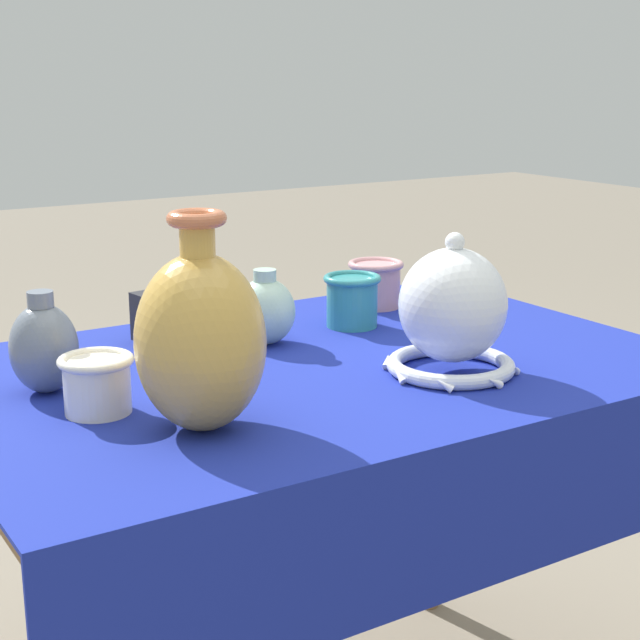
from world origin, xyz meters
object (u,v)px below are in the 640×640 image
(vase_tall_bulbous, at_px, (200,339))
(cup_wide_rose, at_px, (376,282))
(vase_dome_bell, at_px, (452,315))
(mosaic_tile_box, at_px, (184,316))
(jar_round_slate, at_px, (44,347))
(cup_wide_teal, at_px, (352,299))
(cup_wide_ivory, at_px, (97,382))
(jar_round_celadon, at_px, (265,310))

(vase_tall_bulbous, relative_size, cup_wide_rose, 2.62)
(vase_tall_bulbous, bearing_deg, vase_dome_bell, 2.12)
(mosaic_tile_box, xyz_separation_m, jar_round_slate, (-0.27, -0.15, 0.02))
(vase_dome_bell, bearing_deg, jar_round_slate, 156.70)
(mosaic_tile_box, relative_size, cup_wide_teal, 1.55)
(vase_dome_bell, distance_m, mosaic_tile_box, 0.45)
(cup_wide_ivory, bearing_deg, jar_round_celadon, 26.37)
(jar_round_celadon, bearing_deg, cup_wide_rose, 20.59)
(jar_round_slate, relative_size, jar_round_celadon, 1.16)
(vase_tall_bulbous, relative_size, jar_round_celadon, 2.21)
(vase_dome_bell, relative_size, mosaic_tile_box, 1.35)
(cup_wide_teal, distance_m, cup_wide_ivory, 0.55)
(cup_wide_rose, height_order, cup_wide_ivory, cup_wide_rose)
(jar_round_slate, bearing_deg, vase_tall_bulbous, -63.43)
(jar_round_slate, relative_size, cup_wide_ivory, 1.45)
(cup_wide_ivory, bearing_deg, cup_wide_rose, 23.75)
(jar_round_slate, distance_m, cup_wide_rose, 0.69)
(jar_round_celadon, distance_m, cup_wide_rose, 0.31)
(cup_wide_rose, xyz_separation_m, cup_wide_ivory, (-0.63, -0.28, -0.01))
(cup_wide_teal, bearing_deg, jar_round_celadon, -174.54)
(vase_tall_bulbous, distance_m, mosaic_tile_box, 0.42)
(vase_dome_bell, bearing_deg, cup_wide_teal, 85.12)
(jar_round_slate, height_order, cup_wide_rose, jar_round_slate)
(jar_round_celadon, bearing_deg, vase_dome_bell, -61.03)
(cup_wide_rose, bearing_deg, mosaic_tile_box, -177.62)
(jar_round_slate, bearing_deg, mosaic_tile_box, 28.03)
(cup_wide_ivory, bearing_deg, vase_dome_bell, -12.41)
(vase_dome_bell, xyz_separation_m, jar_round_celadon, (-0.15, 0.28, -0.03))
(cup_wide_ivory, bearing_deg, vase_tall_bulbous, -54.15)
(jar_round_slate, bearing_deg, jar_round_celadon, 7.86)
(vase_dome_bell, relative_size, jar_round_celadon, 1.70)
(vase_dome_bell, relative_size, cup_wide_rose, 2.02)
(cup_wide_rose, height_order, cup_wide_teal, cup_wide_teal)
(jar_round_slate, height_order, cup_wide_teal, jar_round_slate)
(jar_round_slate, xyz_separation_m, cup_wide_rose, (0.67, 0.16, -0.02))
(vase_dome_bell, relative_size, cup_wide_ivory, 2.13)
(cup_wide_rose, xyz_separation_m, cup_wide_teal, (-0.12, -0.09, 0.00))
(jar_round_celadon, height_order, cup_wide_teal, jar_round_celadon)
(vase_dome_bell, distance_m, jar_round_celadon, 0.32)
(vase_tall_bulbous, relative_size, mosaic_tile_box, 1.76)
(vase_dome_bell, xyz_separation_m, cup_wide_ivory, (-0.49, 0.11, -0.05))
(jar_round_celadon, height_order, cup_wide_ivory, jar_round_celadon)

